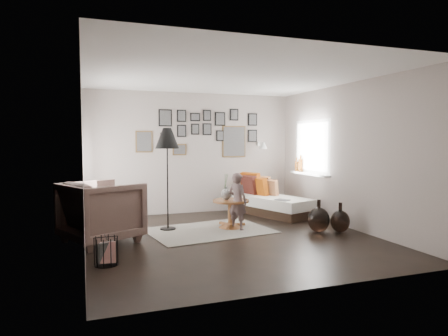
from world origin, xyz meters
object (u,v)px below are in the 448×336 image
object	(u,v)px
armchair	(102,212)
demijohn_large	(319,220)
daybed	(271,202)
vase	(226,192)
child	(238,201)
demijohn_small	(340,221)
pedestal_table	(231,215)
magazine_basket	(106,251)
floor_lamp	(167,142)

from	to	relation	value
armchair	demijohn_large	size ratio (longest dim) A/B	1.86
daybed	armchair	distance (m)	3.71
vase	child	size ratio (longest dim) A/B	0.46
daybed	demijohn_small	distance (m)	1.93
child	vase	bearing A→B (deg)	1.67
daybed	child	bearing A→B (deg)	-156.41
pedestal_table	vase	world-z (taller)	vase
vase	magazine_basket	size ratio (longest dim) A/B	1.30
armchair	magazine_basket	bearing A→B (deg)	153.85
magazine_basket	child	xyz separation A→B (m)	(2.29, 1.29, 0.33)
daybed	armchair	bearing A→B (deg)	179.67
pedestal_table	magazine_basket	xyz separation A→B (m)	(-2.23, -1.47, -0.06)
armchair	child	bearing A→B (deg)	-113.78
armchair	demijohn_large	xyz separation A→B (m)	(3.54, -0.54, -0.26)
demijohn_large	floor_lamp	bearing A→B (deg)	156.38
floor_lamp	child	bearing A→B (deg)	-19.81
pedestal_table	vase	bearing A→B (deg)	165.96
vase	floor_lamp	distance (m)	1.37
floor_lamp	demijohn_small	size ratio (longest dim) A/B	3.48
magazine_basket	vase	bearing A→B (deg)	34.71
armchair	demijohn_small	bearing A→B (deg)	-125.81
armchair	child	world-z (taller)	child
floor_lamp	magazine_basket	bearing A→B (deg)	-123.61
vase	daybed	distance (m)	1.68
demijohn_large	child	size ratio (longest dim) A/B	0.56
demijohn_large	child	world-z (taller)	child
armchair	floor_lamp	bearing A→B (deg)	-91.88
vase	armchair	size ratio (longest dim) A/B	0.44
magazine_basket	demijohn_large	distance (m)	3.60
pedestal_table	child	xyz separation A→B (m)	(0.06, -0.18, 0.27)
demijohn_large	pedestal_table	bearing A→B (deg)	148.11
vase	daybed	size ratio (longest dim) A/B	0.25
floor_lamp	demijohn_small	distance (m)	3.29
daybed	floor_lamp	world-z (taller)	floor_lamp
vase	demijohn_large	world-z (taller)	vase
armchair	magazine_basket	world-z (taller)	armchair
floor_lamp	demijohn_large	distance (m)	2.94
armchair	magazine_basket	xyz separation A→B (m)	(0.00, -1.19, -0.30)
pedestal_table	child	size ratio (longest dim) A/B	0.64
floor_lamp	vase	bearing A→B (deg)	-12.09
magazine_basket	demijohn_large	bearing A→B (deg)	10.52
armchair	magazine_basket	distance (m)	1.23
magazine_basket	child	bearing A→B (deg)	29.41
floor_lamp	demijohn_small	world-z (taller)	floor_lamp
pedestal_table	vase	xyz separation A→B (m)	(-0.08, 0.02, 0.42)
floor_lamp	magazine_basket	size ratio (longest dim) A/B	5.01
armchair	child	xyz separation A→B (m)	(2.29, 0.10, 0.03)
daybed	magazine_basket	size ratio (longest dim) A/B	5.31
pedestal_table	floor_lamp	world-z (taller)	floor_lamp
pedestal_table	floor_lamp	distance (m)	1.73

